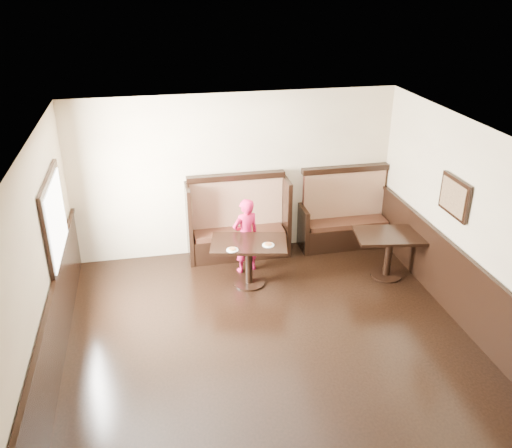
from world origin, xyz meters
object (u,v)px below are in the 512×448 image
object	(u,v)px
booth_neighbor	(344,220)
table_main	(249,252)
booth_main	(238,227)
table_neighbor	(389,245)
child	(246,236)

from	to	relation	value
booth_neighbor	table_main	bearing A→B (deg)	-152.13
booth_main	table_neighbor	bearing A→B (deg)	-28.95
booth_main	booth_neighbor	size ratio (longest dim) A/B	1.06
table_neighbor	table_main	bearing A→B (deg)	-176.04
child	booth_neighbor	bearing A→B (deg)	178.55
booth_neighbor	table_neighbor	xyz separation A→B (m)	(0.30, -1.24, 0.09)
table_neighbor	child	xyz separation A→B (m)	(-2.23, 0.64, 0.08)
table_main	child	world-z (taller)	child
table_main	table_neighbor	distance (m)	2.27
booth_neighbor	table_main	xyz separation A→B (m)	(-1.96, -1.03, 0.09)
booth_neighbor	child	size ratio (longest dim) A/B	1.28
booth_main	table_main	size ratio (longest dim) A/B	1.36
booth_main	table_neighbor	world-z (taller)	booth_main
child	table_main	bearing A→B (deg)	66.90
booth_neighbor	table_main	size ratio (longest dim) A/B	1.28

